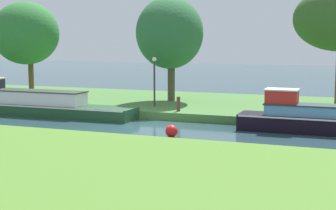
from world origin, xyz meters
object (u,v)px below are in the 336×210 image
willow_tree_left (26,33)px  willow_tree_centre (170,33)px  lamp_post (154,75)px  mooring_post_near (178,104)px  black_narrowboat (326,119)px  channel_buoy (171,131)px  forest_barge (35,104)px

willow_tree_left → willow_tree_centre: bearing=5.3°
lamp_post → mooring_post_near: lamp_post is taller
black_narrowboat → mooring_post_near: (-7.33, 1.51, 0.15)m
black_narrowboat → lamp_post: 9.73m
mooring_post_near → channel_buoy: mooring_post_near is taller
lamp_post → channel_buoy: lamp_post is taller
black_narrowboat → willow_tree_centre: willow_tree_centre is taller
black_narrowboat → willow_tree_centre: size_ratio=1.24×
black_narrowboat → willow_tree_centre: bearing=149.8°
lamp_post → mooring_post_near: 2.64m
forest_barge → mooring_post_near: forest_barge is taller
willow_tree_left → mooring_post_near: (11.39, -3.01, -3.63)m
mooring_post_near → willow_tree_left: bearing=165.2°
willow_tree_left → forest_barge: bearing=-50.1°
forest_barge → lamp_post: (5.75, 2.81, 1.53)m
lamp_post → channel_buoy: size_ratio=5.21×
forest_barge → mooring_post_near: size_ratio=14.72×
forest_barge → mooring_post_near: 7.76m
willow_tree_left → channel_buoy: (12.80, -7.74, -4.14)m
black_narrowboat → mooring_post_near: 7.49m
willow_tree_left → lamp_post: size_ratio=2.22×
lamp_post → channel_buoy: bearing=-61.5°
black_narrowboat → willow_tree_left: 19.62m
black_narrowboat → willow_tree_left: (-18.72, 4.52, 3.78)m
willow_tree_left → mooring_post_near: willow_tree_left is taller
lamp_post → willow_tree_left: bearing=169.8°
channel_buoy → mooring_post_near: bearing=106.6°
willow_tree_left → lamp_post: willow_tree_left is taller
forest_barge → channel_buoy: forest_barge is taller
black_narrowboat → forest_barge: bearing=180.0°
lamp_post → black_narrowboat: bearing=-17.0°
willow_tree_centre → channel_buoy: bearing=-68.7°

